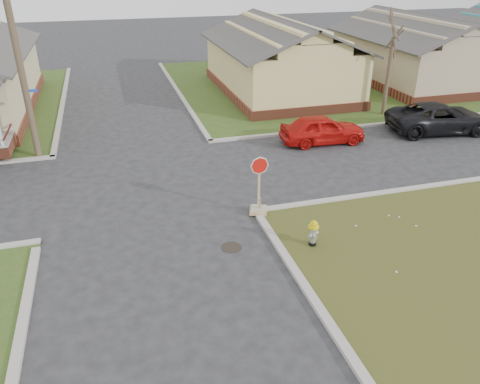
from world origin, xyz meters
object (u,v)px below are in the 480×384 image
object	(u,v)px
utility_pole	(17,50)
stop_sign	(259,201)
fire_hydrant	(313,232)
dark_pickup	(440,118)
red_sedan	(322,129)

from	to	relation	value
utility_pole	stop_sign	size ratio (longest dim) A/B	4.26
fire_hydrant	dark_pickup	xyz separation A→B (m)	(10.52, 8.01, 0.20)
red_sedan	dark_pickup	bearing A→B (deg)	-88.22
dark_pickup	stop_sign	bearing A→B (deg)	123.93
stop_sign	red_sedan	xyz separation A→B (m)	(5.08, 5.76, 0.18)
stop_sign	red_sedan	size ratio (longest dim) A/B	0.53
dark_pickup	red_sedan	bearing A→B (deg)	96.42
fire_hydrant	stop_sign	bearing A→B (deg)	87.60
utility_pole	red_sedan	xyz separation A→B (m)	(12.95, -1.83, -3.98)
fire_hydrant	stop_sign	size ratio (longest dim) A/B	0.41
stop_sign	dark_pickup	world-z (taller)	stop_sign
utility_pole	stop_sign	bearing A→B (deg)	-43.96
stop_sign	utility_pole	bearing A→B (deg)	157.55
red_sedan	dark_pickup	distance (m)	6.42
fire_hydrant	red_sedan	size ratio (longest dim) A/B	0.22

